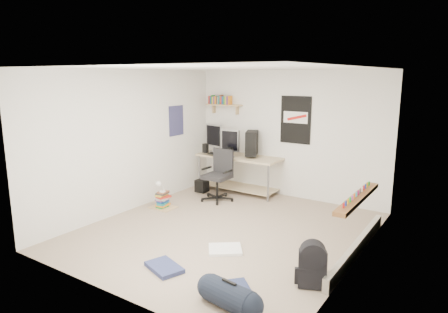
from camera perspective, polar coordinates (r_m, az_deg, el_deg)
The scene contains 26 objects.
floor at distance 6.39m, azimuth 0.23°, elevation -10.56°, with size 4.00×4.50×0.01m, color gray.
ceiling at distance 5.92m, azimuth 0.25°, elevation 12.55°, with size 4.00×4.50×0.01m, color white.
back_wall at distance 7.99m, azimuth 9.19°, elevation 3.12°, with size 4.00×0.01×2.50m, color silver.
left_wall at distance 7.31m, azimuth -13.01°, elevation 2.20°, with size 0.01×4.50×2.50m, color silver.
right_wall at distance 5.23m, azimuth 18.92°, elevation -1.80°, with size 0.01×4.50×2.50m, color silver.
desk at distance 8.36m, azimuth 2.34°, elevation -2.56°, with size 1.77×0.77×0.81m, color #D0B690.
monitor_left at distance 8.59m, azimuth -1.46°, elevation 2.50°, with size 0.44×0.11×0.48m, color #A5A5AA.
monitor_right at distance 8.07m, azimuth 0.91°, elevation 1.74°, with size 0.40×0.10×0.44m, color #97969B.
pc_tower at distance 8.10m, azimuth 3.99°, elevation 1.93°, with size 0.22×0.46×0.49m, color black.
keyboard at distance 8.17m, azimuth -0.86°, elevation 0.38°, with size 0.42×0.15×0.02m, color black.
speaker_left at distance 8.33m, azimuth -2.67°, elevation 1.19°, with size 0.10×0.10×0.19m, color black.
speaker_right at distance 7.99m, azimuth 0.89°, elevation 0.71°, with size 0.09×0.09×0.18m, color black.
office_chair at distance 7.72m, azimuth -1.00°, elevation -2.78°, with size 0.65×0.65×1.00m, color black.
wall_shelf at distance 8.53m, azimuth 0.01°, elevation 7.38°, with size 0.80×0.22×0.24m, color tan.
poster_back_wall at distance 7.87m, azimuth 10.18°, elevation 5.16°, with size 0.62×0.03×0.92m, color black.
poster_left_wall at distance 8.13m, azimuth -6.84°, elevation 5.11°, with size 0.02×0.42×0.60m, color navy.
window at distance 5.49m, azimuth 19.32°, elevation 0.91°, with size 0.10×1.50×1.26m, color brown.
baseboard_heater at distance 5.88m, azimuth 18.47°, elevation -12.23°, with size 0.08×2.50×0.18m, color #B7B2A8.
backpack at distance 4.90m, azimuth 12.50°, elevation -15.42°, with size 0.32×0.26×0.43m, color black.
duffel_bag at distance 4.41m, azimuth 0.74°, elevation -19.30°, with size 0.29×0.29×0.56m, color black.
tshirt at distance 5.71m, azimuth 0.16°, elevation -13.12°, with size 0.45×0.38×0.04m, color white.
jeans_a at distance 5.26m, azimuth -8.53°, elevation -15.38°, with size 0.50×0.32×0.05m, color navy.
jeans_b at distance 4.79m, azimuth 0.97°, elevation -18.21°, with size 0.40×0.30×0.05m, color #212A4C.
book_stack at distance 7.46m, azimuth -8.74°, elevation -6.15°, with size 0.41×0.33×0.28m, color brown.
desk_lamp at distance 7.37m, azimuth -8.78°, elevation -4.51°, with size 0.11×0.19×0.19m, color silver.
subwoofer at distance 8.34m, azimuth -3.18°, elevation -4.19°, with size 0.22×0.22×0.25m, color black.
Camera 1 is at (3.26, -4.95, 2.40)m, focal length 32.00 mm.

